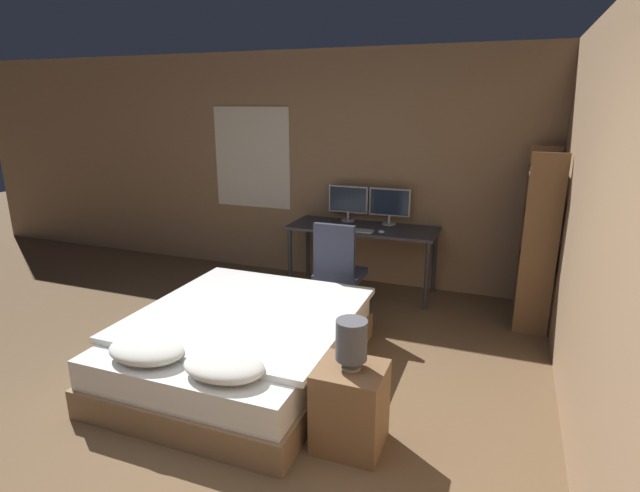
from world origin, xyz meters
name	(u,v)px	position (x,y,z in m)	size (l,w,h in m)	color
ground_plane	(186,489)	(0.00, 0.00, 0.00)	(20.00, 20.00, 0.00)	brown
wall_back	(367,170)	(-0.02, 3.73, 1.35)	(12.00, 0.08, 2.70)	#8E7051
wall_side_right	(593,230)	(2.07, 1.50, 1.35)	(0.06, 12.00, 2.70)	#8E7051
bed	(242,344)	(-0.33, 1.25, 0.25)	(1.67, 2.01, 0.57)	#846647
nightstand	(350,407)	(0.75, 0.70, 0.27)	(0.42, 0.39, 0.55)	brown
bedside_lamp	(351,341)	(0.75, 0.70, 0.73)	(0.19, 0.19, 0.32)	gray
desk	(363,234)	(0.06, 3.34, 0.68)	(1.66, 0.64, 0.77)	#38383D
monitor_left	(348,201)	(-0.19, 3.55, 1.01)	(0.47, 0.16, 0.41)	#B7B7BC
monitor_right	(390,204)	(0.30, 3.55, 1.01)	(0.47, 0.16, 0.41)	#B7B7BC
keyboard	(357,230)	(0.06, 3.12, 0.78)	(0.35, 0.13, 0.02)	#B7B7BC
computer_mouse	(381,232)	(0.32, 3.12, 0.79)	(0.07, 0.05, 0.04)	#B7B7BC
office_chair	(338,279)	(0.02, 2.61, 0.39)	(0.52, 0.52, 0.99)	black
bookshelf	(540,231)	(1.86, 3.11, 0.94)	(0.31, 0.75, 1.70)	brown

